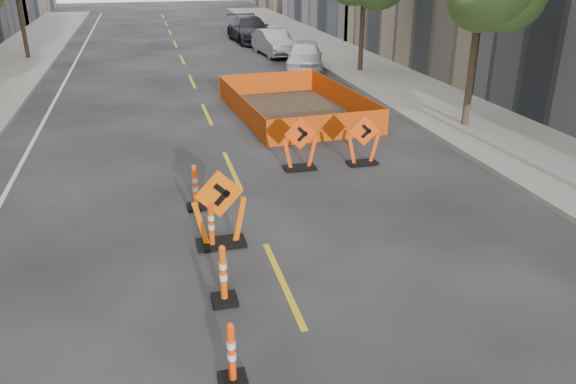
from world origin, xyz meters
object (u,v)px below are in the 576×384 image
object	(u,v)px
parked_car_near	(304,56)
channelizer_3	(232,354)
parked_car_far	(250,29)
chevron_sign_left	(219,208)
channelizer_4	(223,274)
channelizer_6	(195,187)
chevron_sign_center	(300,144)
parked_car_mid	(274,43)
chevron_sign_right	(363,140)
channelizer_5	(211,225)

from	to	relation	value
parked_car_near	channelizer_3	bearing A→B (deg)	-92.12
parked_car_far	chevron_sign_left	bearing A→B (deg)	-105.14
channelizer_4	parked_car_far	size ratio (longest dim) A/B	0.20
chevron_sign_left	channelizer_6	bearing A→B (deg)	93.00
chevron_sign_center	parked_car_mid	distance (m)	18.94
channelizer_4	chevron_sign_center	distance (m)	6.66
channelizer_3	chevron_sign_center	xyz separation A→B (m)	(3.16, 7.96, 0.23)
channelizer_4	chevron_sign_center	world-z (taller)	chevron_sign_center
parked_car_near	parked_car_far	xyz separation A→B (m)	(-0.78, 10.73, 0.05)
chevron_sign_center	parked_car_far	size ratio (longest dim) A/B	0.26
chevron_sign_center	parked_car_mid	world-z (taller)	chevron_sign_center
channelizer_6	chevron_sign_center	size ratio (longest dim) A/B	0.75
channelizer_3	channelizer_6	xyz separation A→B (m)	(0.09, 6.02, 0.05)
channelizer_4	channelizer_6	xyz separation A→B (m)	(-0.08, 4.01, -0.00)
parked_car_near	chevron_sign_right	bearing A→B (deg)	-82.62
parked_car_near	channelizer_5	bearing A→B (deg)	-95.34
chevron_sign_center	parked_car_near	world-z (taller)	parked_car_near
parked_car_mid	parked_car_far	distance (m)	5.67
channelizer_5	chevron_sign_left	size ratio (longest dim) A/B	0.62
channelizer_4	parked_car_far	bearing A→B (deg)	78.52
channelizer_5	chevron_sign_center	distance (m)	4.93
channelizer_4	parked_car_mid	distance (m)	25.42
parked_car_mid	chevron_sign_right	bearing A→B (deg)	-101.04
channelizer_6	parked_car_far	bearing A→B (deg)	76.64
chevron_sign_left	channelizer_3	bearing A→B (deg)	-101.96
chevron_sign_left	parked_car_far	world-z (taller)	chevron_sign_left
channelizer_3	parked_car_near	xyz separation A→B (m)	(7.09, 21.49, 0.26)
channelizer_5	chevron_sign_left	world-z (taller)	chevron_sign_left
chevron_sign_left	chevron_sign_center	xyz separation A→B (m)	(2.75, 3.88, -0.10)
chevron_sign_right	channelizer_5	bearing A→B (deg)	-132.42
parked_car_far	chevron_sign_center	bearing A→B (deg)	-100.69
channelizer_3	channelizer_5	size ratio (longest dim) A/B	0.97
channelizer_3	parked_car_far	bearing A→B (deg)	78.92
chevron_sign_right	parked_car_mid	xyz separation A→B (m)	(1.70, 18.67, 0.02)
chevron_sign_center	channelizer_6	bearing A→B (deg)	-145.42
chevron_sign_right	parked_car_mid	distance (m)	18.75
channelizer_3	parked_car_mid	xyz separation A→B (m)	(6.70, 26.57, 0.22)
parked_car_near	parked_car_mid	world-z (taller)	parked_car_near
chevron_sign_center	parked_car_near	size ratio (longest dim) A/B	0.33
channelizer_6	chevron_sign_center	distance (m)	3.64
channelizer_5	channelizer_6	size ratio (longest dim) A/B	0.94
chevron_sign_right	channelizer_4	bearing A→B (deg)	-120.81
chevron_sign_center	parked_car_mid	bearing A→B (deg)	81.45
channelizer_4	chevron_sign_right	xyz separation A→B (m)	(4.82, 5.89, 0.16)
chevron_sign_left	parked_car_mid	world-z (taller)	chevron_sign_left
channelizer_5	chevron_sign_left	xyz separation A→B (m)	(0.19, 0.07, 0.32)
channelizer_5	parked_car_near	xyz separation A→B (m)	(6.88, 17.48, 0.25)
chevron_sign_right	chevron_sign_left	bearing A→B (deg)	-131.79
channelizer_6	parked_car_near	world-z (taller)	parked_car_near
channelizer_4	chevron_sign_left	bearing A→B (deg)	83.63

